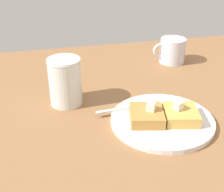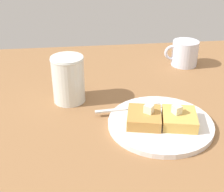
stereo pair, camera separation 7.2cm
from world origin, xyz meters
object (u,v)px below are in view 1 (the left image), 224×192
Objects in this scene: fork at (133,107)px; plate at (163,121)px; coffee_mug at (172,51)px; syrup_jar at (65,83)px.

plate is at bearing 128.18° from fork.
fork is 34.65cm from coffee_mug.
syrup_jar is at bearing -28.54° from fork.
coffee_mug is (-21.28, -27.22, 2.60)cm from fork.
syrup_jar reaches higher than plate.
plate is 37.54cm from coffee_mug.
plate is at bearing 64.37° from coffee_mug.
fork is 1.50× the size of coffee_mug.
fork is at bearing 151.46° from syrup_jar.
plate is 25.23cm from syrup_jar.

